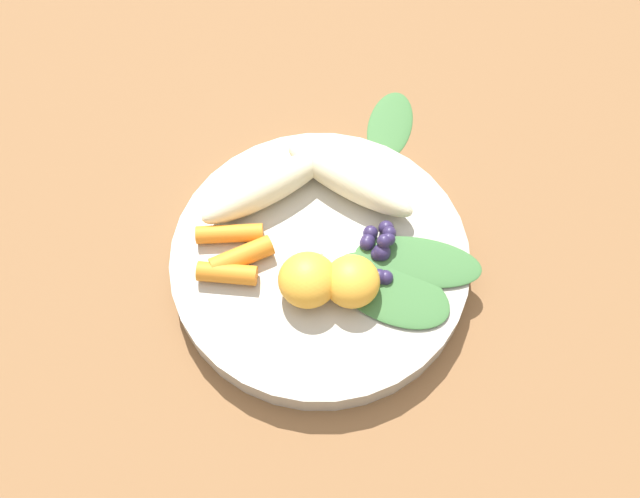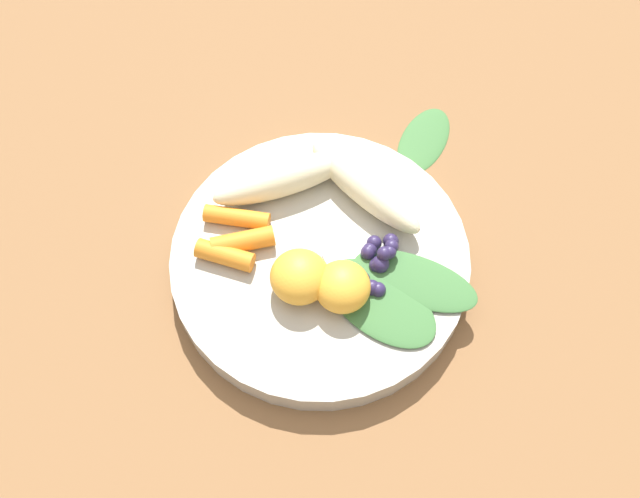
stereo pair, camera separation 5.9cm
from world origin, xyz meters
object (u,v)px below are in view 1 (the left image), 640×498
Objects in this scene: banana_peeled_right at (349,180)px; kale_leaf_stray at (390,124)px; banana_peeled_left at (267,187)px; orange_segment_near at (352,281)px; bowl at (320,262)px.

banana_peeled_right reaches higher than kale_leaf_stray.
orange_segment_near is (-0.02, -0.11, 0.00)m from banana_peeled_left.
kale_leaf_stray is at bearing 15.80° from bowl.
bowl is at bearing 169.81° from kale_leaf_stray.
orange_segment_near is at bearing 95.91° from banana_peeled_left.
banana_peeled_left is (0.02, 0.07, 0.03)m from bowl.
bowl is at bearing 77.36° from orange_segment_near.
banana_peeled_left and banana_peeled_right have the same top height.
orange_segment_near is (-0.07, -0.06, 0.00)m from banana_peeled_right.
banana_peeled_right reaches higher than bowl.
banana_peeled_left is at bearing 144.01° from kale_leaf_stray.
banana_peeled_right is 2.77× the size of orange_segment_near.
banana_peeled_right is at bearing 153.60° from banana_peeled_left.
banana_peeled_right is 0.10m from orange_segment_near.
banana_peeled_right is 1.51× the size of kale_leaf_stray.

